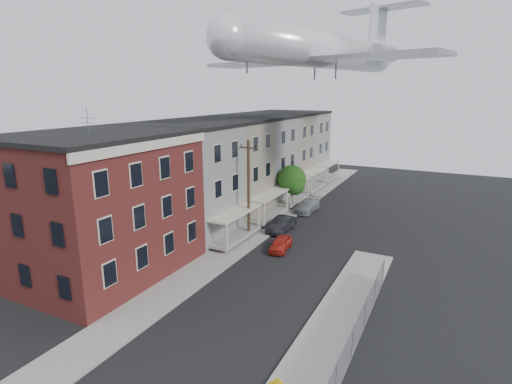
# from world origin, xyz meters

# --- Properties ---
(ground) EXTENTS (120.00, 120.00, 0.00)m
(ground) POSITION_xyz_m (0.00, 0.00, 0.00)
(ground) COLOR black
(ground) RESTS_ON ground
(sidewalk_left) EXTENTS (3.00, 62.00, 0.12)m
(sidewalk_left) POSITION_xyz_m (-5.50, 24.00, 0.06)
(sidewalk_left) COLOR gray
(sidewalk_left) RESTS_ON ground
(sidewalk_right) EXTENTS (3.00, 26.00, 0.12)m
(sidewalk_right) POSITION_xyz_m (5.50, 6.00, 0.06)
(sidewalk_right) COLOR gray
(sidewalk_right) RESTS_ON ground
(curb_left) EXTENTS (0.15, 62.00, 0.14)m
(curb_left) POSITION_xyz_m (-4.05, 24.00, 0.07)
(curb_left) COLOR gray
(curb_left) RESTS_ON ground
(curb_right) EXTENTS (0.15, 26.00, 0.14)m
(curb_right) POSITION_xyz_m (4.05, 6.00, 0.07)
(curb_right) COLOR gray
(curb_right) RESTS_ON ground
(corner_building) EXTENTS (10.31, 12.30, 12.15)m
(corner_building) POSITION_xyz_m (-12.00, 7.00, 5.16)
(corner_building) COLOR #3B1512
(corner_building) RESTS_ON ground
(row_house_a) EXTENTS (11.98, 7.00, 10.30)m
(row_house_a) POSITION_xyz_m (-11.96, 16.50, 5.13)
(row_house_a) COLOR slate
(row_house_a) RESTS_ON ground
(row_house_b) EXTENTS (11.98, 7.00, 10.30)m
(row_house_b) POSITION_xyz_m (-11.96, 23.50, 5.13)
(row_house_b) COLOR #716A59
(row_house_b) RESTS_ON ground
(row_house_c) EXTENTS (11.98, 7.00, 10.30)m
(row_house_c) POSITION_xyz_m (-11.96, 30.50, 5.13)
(row_house_c) COLOR slate
(row_house_c) RESTS_ON ground
(row_house_d) EXTENTS (11.98, 7.00, 10.30)m
(row_house_d) POSITION_xyz_m (-11.96, 37.50, 5.13)
(row_house_d) COLOR #716A59
(row_house_d) RESTS_ON ground
(row_house_e) EXTENTS (11.98, 7.00, 10.30)m
(row_house_e) POSITION_xyz_m (-11.96, 44.50, 5.13)
(row_house_e) COLOR slate
(row_house_e) RESTS_ON ground
(chainlink_fence) EXTENTS (0.06, 18.06, 1.90)m
(chainlink_fence) POSITION_xyz_m (7.00, 5.00, 1.00)
(chainlink_fence) COLOR gray
(chainlink_fence) RESTS_ON ground
(utility_pole) EXTENTS (1.80, 0.26, 9.00)m
(utility_pole) POSITION_xyz_m (-5.60, 18.00, 4.67)
(utility_pole) COLOR black
(utility_pole) RESTS_ON ground
(street_tree) EXTENTS (3.22, 3.20, 5.20)m
(street_tree) POSITION_xyz_m (-5.27, 27.92, 3.45)
(street_tree) COLOR black
(street_tree) RESTS_ON ground
(car_near) EXTENTS (1.72, 3.51, 1.15)m
(car_near) POSITION_xyz_m (-1.80, 16.56, 0.58)
(car_near) COLOR #AE2216
(car_near) RESTS_ON ground
(car_mid) EXTENTS (1.72, 4.25, 1.37)m
(car_mid) POSITION_xyz_m (-3.60, 21.06, 0.69)
(car_mid) COLOR black
(car_mid) RESTS_ON ground
(car_far) EXTENTS (1.97, 4.65, 1.34)m
(car_far) POSITION_xyz_m (-3.60, 28.38, 0.67)
(car_far) COLOR gray
(car_far) RESTS_ON ground
(airplane) EXTENTS (24.95, 28.54, 8.23)m
(airplane) POSITION_xyz_m (-2.03, 27.15, 16.98)
(airplane) COLOR silver
(airplane) RESTS_ON ground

